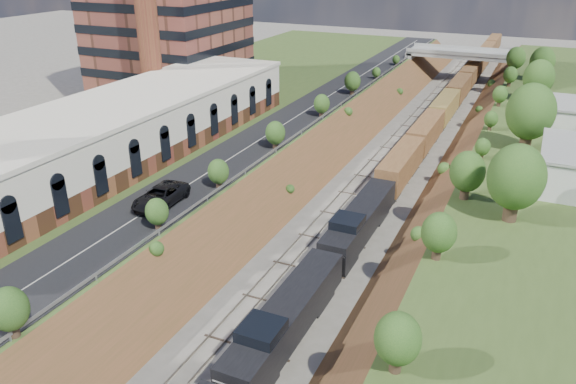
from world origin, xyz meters
The scene contains 13 objects.
platform_left centered at (-33.00, 60.00, 2.50)m, with size 44.00×180.00×5.00m, color #3C5222.
embankment_left centered at (-11.00, 60.00, 0.00)m, with size 7.07×180.00×7.07m, color brown.
embankment_right centered at (11.00, 60.00, 0.00)m, with size 7.07×180.00×7.07m, color brown.
rail_left_track centered at (-2.60, 60.00, 0.09)m, with size 1.58×180.00×0.18m, color gray.
rail_right_track centered at (2.60, 60.00, 0.09)m, with size 1.58×180.00×0.18m, color gray.
road centered at (-15.50, 60.00, 5.05)m, with size 8.00×180.00×0.10m, color black.
guardrail centered at (-11.40, 59.80, 5.55)m, with size 0.10×171.00×0.70m.
commercial_building centered at (-28.00, 38.00, 8.51)m, with size 14.30×62.30×7.00m.
overpass centered at (0.00, 122.00, 4.92)m, with size 24.50×8.30×7.40m.
tree_right_large centered at (17.00, 40.00, 9.38)m, with size 5.25×5.25×7.61m.
tree_left_crest centered at (-11.80, 20.00, 7.04)m, with size 2.45×2.45×3.55m.
freight_train centered at (2.60, 87.02, 2.56)m, with size 2.93×180.91×4.55m.
suv centered at (-15.06, 28.88, 6.06)m, with size 3.19×6.91×1.92m, color black.
Camera 1 is at (17.76, -12.20, 29.03)m, focal length 35.00 mm.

